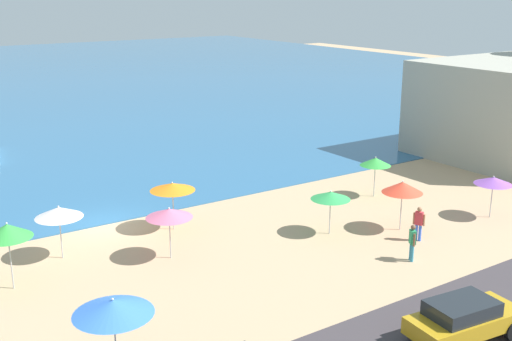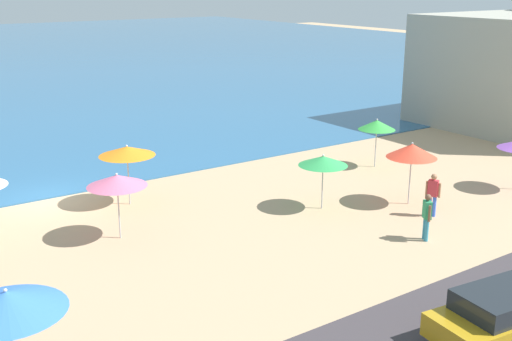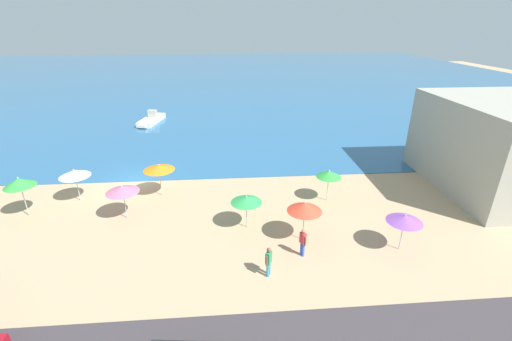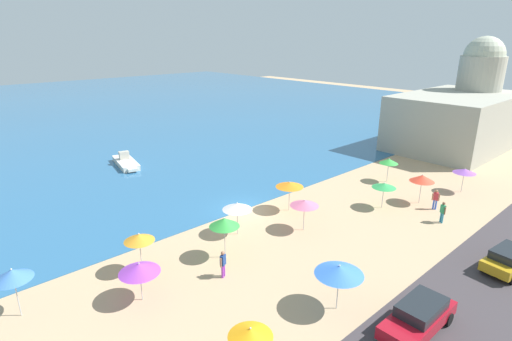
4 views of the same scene
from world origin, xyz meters
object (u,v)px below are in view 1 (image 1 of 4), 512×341
Objects in this scene: beach_umbrella_0 at (375,162)px; bather_1 at (412,241)px; beach_umbrella_12 at (402,187)px; beach_umbrella_1 at (113,307)px; bather_2 at (419,222)px; beach_umbrella_4 at (169,213)px; beach_umbrella_8 at (59,212)px; beach_umbrella_2 at (493,181)px; beach_umbrella_9 at (7,231)px; beach_umbrella_6 at (331,195)px; parked_car_2 at (464,318)px; beach_umbrella_3 at (172,187)px.

bather_1 is at bearing -123.91° from beach_umbrella_0.
beach_umbrella_0 is at bearing 59.62° from beach_umbrella_12.
beach_umbrella_1 reaches higher than bather_2.
beach_umbrella_4 is 0.97× the size of beach_umbrella_8.
beach_umbrella_9 reaches higher than beach_umbrella_2.
beach_umbrella_0 reaches higher than bather_2.
beach_umbrella_12 is at bearing -120.38° from beach_umbrella_0.
beach_umbrella_8 reaches higher than beach_umbrella_0.
bather_1 is at bearing 3.39° from beach_umbrella_1.
beach_umbrella_0 is 1.07× the size of beach_umbrella_6.
beach_umbrella_8 is 16.88m from parked_car_2.
beach_umbrella_12 is at bearing 77.10° from bather_2.
beach_umbrella_0 is 13.54m from beach_umbrella_4.
bather_2 is at bearing -26.98° from beach_umbrella_8.
beach_umbrella_2 reaches higher than beach_umbrella_6.
parked_car_2 is at bearing -47.30° from beach_umbrella_9.
beach_umbrella_8 is 0.87× the size of beach_umbrella_9.
beach_umbrella_6 is 0.52× the size of parked_car_2.
beach_umbrella_0 is at bearing -4.43° from beach_umbrella_8.
beach_umbrella_3 is 1.01× the size of beach_umbrella_8.
bather_1 is (6.77, -9.15, -1.25)m from beach_umbrella_3.
beach_umbrella_6 is at bearing 153.99° from beach_umbrella_12.
beach_umbrella_2 reaches higher than parked_car_2.
beach_umbrella_12 is at bearing -21.80° from beach_umbrella_8.
beach_umbrella_1 is at bearing -127.54° from beach_umbrella_4.
beach_umbrella_0 is at bearing 56.74° from parked_car_2.
bather_2 is (2.84, -2.99, -1.00)m from beach_umbrella_6.
beach_umbrella_1 is 9.70m from beach_umbrella_8.
beach_umbrella_12 reaches higher than beach_umbrella_8.
beach_umbrella_0 is 0.96× the size of beach_umbrella_3.
beach_umbrella_4 reaches higher than parked_car_2.
beach_umbrella_2 is 16.17m from beach_umbrella_3.
parked_car_2 is (4.99, -11.61, -1.27)m from beach_umbrella_4.
beach_umbrella_0 is 0.99× the size of beach_umbrella_4.
beach_umbrella_3 is 3.49m from beach_umbrella_4.
beach_umbrella_4 is 10.51m from bather_1.
bather_1 is at bearing 57.64° from parked_car_2.
beach_umbrella_8 is (1.41, 9.59, -0.13)m from beach_umbrella_1.
beach_umbrella_1 is 1.16× the size of beach_umbrella_6.
beach_umbrella_0 is 17.44m from beach_umbrella_8.
bather_2 reaches higher than bather_1.
beach_umbrella_6 is 0.90× the size of beach_umbrella_8.
beach_umbrella_1 is at bearing -176.61° from bather_1.
beach_umbrella_12 is at bearing -16.60° from beach_umbrella_4.
beach_umbrella_4 is at bearing -34.25° from beach_umbrella_8.
parked_car_2 is (-5.82, -8.39, -1.37)m from beach_umbrella_12.
bather_1 is 6.51m from parked_car_2.
beach_umbrella_3 is at bearing 60.65° from beach_umbrella_4.
beach_umbrella_3 is 11.45m from bather_1.
bather_1 is at bearing -79.26° from beach_umbrella_6.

